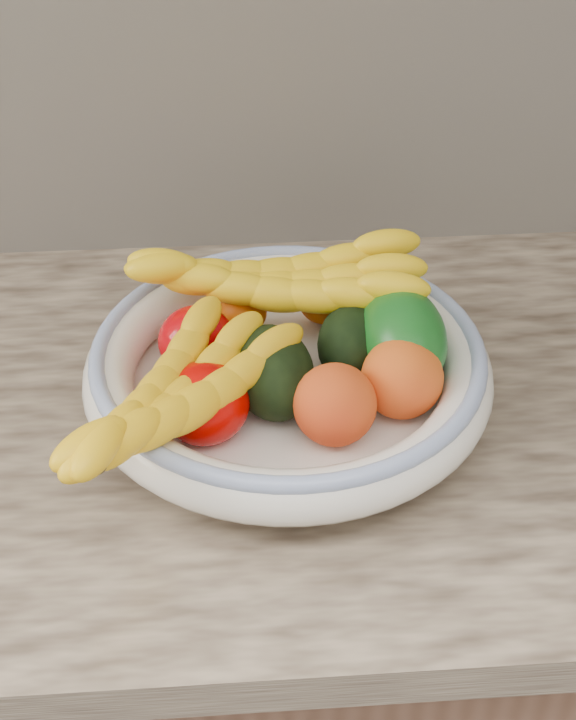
# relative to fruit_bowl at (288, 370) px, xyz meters

# --- Properties ---
(kitchen_counter) EXTENTS (2.44, 0.66, 1.40)m
(kitchen_counter) POSITION_rel_fruit_bowl_xyz_m (0.00, 0.03, -0.48)
(kitchen_counter) COLOR brown
(kitchen_counter) RESTS_ON ground
(fruit_bowl) EXTENTS (0.39, 0.39, 0.08)m
(fruit_bowl) POSITION_rel_fruit_bowl_xyz_m (0.00, 0.00, 0.00)
(fruit_bowl) COLOR white
(fruit_bowl) RESTS_ON kitchen_counter
(clementine_back_left) EXTENTS (0.05, 0.05, 0.05)m
(clementine_back_left) POSITION_rel_fruit_bowl_xyz_m (-0.04, 0.09, 0.01)
(clementine_back_left) COLOR #ED6505
(clementine_back_left) RESTS_ON fruit_bowl
(clementine_back_right) EXTENTS (0.07, 0.07, 0.05)m
(clementine_back_right) POSITION_rel_fruit_bowl_xyz_m (0.05, 0.11, 0.01)
(clementine_back_right) COLOR orange
(clementine_back_right) RESTS_ON fruit_bowl
(tomato_left) EXTENTS (0.08, 0.08, 0.07)m
(tomato_left) POSITION_rel_fruit_bowl_xyz_m (-0.09, 0.03, 0.01)
(tomato_left) COLOR #B70208
(tomato_left) RESTS_ON fruit_bowl
(tomato_near_left) EXTENTS (0.09, 0.09, 0.07)m
(tomato_near_left) POSITION_rel_fruit_bowl_xyz_m (-0.08, -0.06, 0.01)
(tomato_near_left) COLOR #C70300
(tomato_near_left) RESTS_ON fruit_bowl
(avocado_center) EXTENTS (0.09, 0.12, 0.08)m
(avocado_center) POSITION_rel_fruit_bowl_xyz_m (-0.02, -0.02, 0.02)
(avocado_center) COLOR black
(avocado_center) RESTS_ON fruit_bowl
(avocado_right) EXTENTS (0.09, 0.11, 0.07)m
(avocado_right) POSITION_rel_fruit_bowl_xyz_m (0.06, 0.02, 0.02)
(avocado_right) COLOR black
(avocado_right) RESTS_ON fruit_bowl
(green_mango) EXTENTS (0.12, 0.14, 0.11)m
(green_mango) POSITION_rel_fruit_bowl_xyz_m (0.11, 0.01, 0.03)
(green_mango) COLOR #0F5014
(green_mango) RESTS_ON fruit_bowl
(peach_front) EXTENTS (0.10, 0.10, 0.08)m
(peach_front) POSITION_rel_fruit_bowl_xyz_m (0.04, -0.08, 0.02)
(peach_front) COLOR orange
(peach_front) RESTS_ON fruit_bowl
(peach_right) EXTENTS (0.09, 0.09, 0.08)m
(peach_right) POSITION_rel_fruit_bowl_xyz_m (0.10, -0.05, 0.02)
(peach_right) COLOR orange
(peach_right) RESTS_ON fruit_bowl
(banana_bunch_back) EXTENTS (0.32, 0.13, 0.09)m
(banana_bunch_back) POSITION_rel_fruit_bowl_xyz_m (-0.01, 0.08, 0.04)
(banana_bunch_back) COLOR yellow
(banana_bunch_back) RESTS_ON fruit_bowl
(banana_bunch_front) EXTENTS (0.26, 0.31, 0.08)m
(banana_bunch_front) POSITION_rel_fruit_bowl_xyz_m (-0.11, -0.09, 0.03)
(banana_bunch_front) COLOR yellow
(banana_bunch_front) RESTS_ON fruit_bowl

